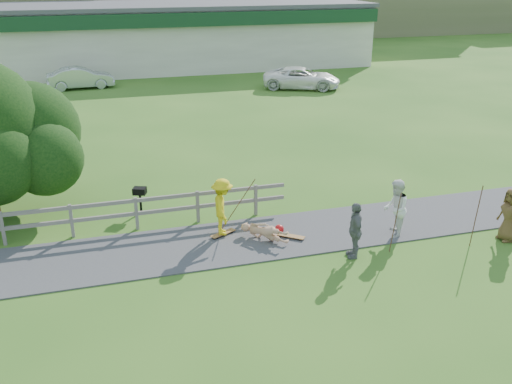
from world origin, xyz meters
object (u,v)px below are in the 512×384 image
(skater_fallen, at_px, (265,232))
(spectator_b, at_px, (355,230))
(bbq, at_px, (140,200))
(car_silver, at_px, (80,78))
(car_white, at_px, (302,78))
(skater_rider, at_px, (222,210))
(spectator_c, at_px, (510,215))
(spectator_a, at_px, (395,209))

(skater_fallen, height_order, spectator_b, spectator_b)
(spectator_b, height_order, bbq, spectator_b)
(spectator_b, bearing_deg, bbq, -118.13)
(spectator_b, relative_size, car_silver, 0.38)
(car_white, bearing_deg, skater_rider, 177.24)
(spectator_c, relative_size, bbq, 1.82)
(skater_fallen, xyz_separation_m, car_white, (9.40, 21.69, 0.44))
(spectator_b, distance_m, bbq, 7.54)
(skater_rider, xyz_separation_m, bbq, (-2.30, 2.56, -0.44))
(car_silver, relative_size, bbq, 4.76)
(spectator_a, bearing_deg, car_silver, -132.04)
(skater_rider, distance_m, skater_fallen, 1.48)
(skater_rider, distance_m, spectator_b, 4.13)
(skater_rider, relative_size, spectator_c, 1.07)
(skater_rider, height_order, skater_fallen, skater_rider)
(spectator_c, xyz_separation_m, bbq, (-10.70, 5.31, -0.38))
(skater_fallen, xyz_separation_m, bbq, (-3.46, 3.23, 0.17))
(spectator_c, bearing_deg, skater_rider, -105.19)
(car_silver, height_order, bbq, car_silver)
(car_white, distance_m, bbq, 22.50)
(spectator_b, relative_size, spectator_c, 1.00)
(spectator_a, height_order, spectator_c, spectator_a)
(skater_rider, relative_size, spectator_b, 1.07)
(spectator_b, xyz_separation_m, car_silver, (-7.45, 27.77, -0.12))
(spectator_a, distance_m, car_silver, 28.42)
(car_white, relative_size, bbq, 5.61)
(bbq, bearing_deg, skater_rider, -26.64)
(spectator_c, xyz_separation_m, car_silver, (-12.49, 28.12, -0.12))
(skater_fallen, distance_m, spectator_a, 4.14)
(spectator_c, distance_m, car_silver, 30.77)
(spectator_c, height_order, bbq, spectator_c)
(skater_fallen, height_order, bbq, bbq)
(skater_fallen, distance_m, car_silver, 26.57)
(spectator_a, distance_m, bbq, 8.52)
(spectator_a, bearing_deg, spectator_b, -34.59)
(spectator_b, bearing_deg, skater_fallen, -115.05)
(skater_fallen, xyz_separation_m, spectator_b, (2.20, -1.73, 0.56))
(skater_rider, xyz_separation_m, spectator_a, (5.17, -1.50, 0.03))
(skater_rider, bearing_deg, car_white, -18.73)
(spectator_c, height_order, car_silver, spectator_c)
(car_silver, bearing_deg, spectator_c, -160.25)
(car_white, bearing_deg, spectator_c, -161.26)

